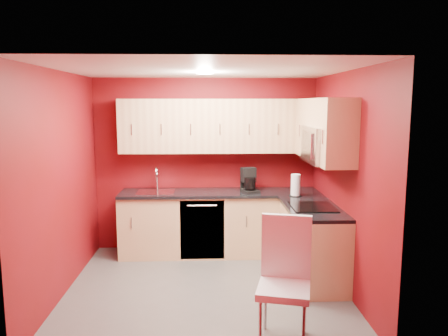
{
  "coord_description": "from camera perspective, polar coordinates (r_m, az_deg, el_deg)",
  "views": [
    {
      "loc": [
        0.02,
        -4.84,
        2.14
      ],
      "look_at": [
        0.23,
        0.55,
        1.34
      ],
      "focal_mm": 35.0,
      "sensor_mm": 36.0,
      "label": 1
    }
  ],
  "objects": [
    {
      "name": "wall_right",
      "position": [
        5.17,
        15.59,
        -1.79
      ],
      "size": [
        0.0,
        3.0,
        3.0
      ],
      "primitive_type": "plane",
      "rotation": [
        1.57,
        0.0,
        -1.57
      ],
      "color": "maroon",
      "rests_on": "floor"
    },
    {
      "name": "dishwasher_front",
      "position": [
        6.0,
        -2.86,
        -8.08
      ],
      "size": [
        0.6,
        0.02,
        0.82
      ],
      "primitive_type": "cube",
      "color": "black",
      "rests_on": "base_cabinets_back"
    },
    {
      "name": "paper_towel",
      "position": [
        5.91,
        9.34,
        -2.23
      ],
      "size": [
        0.22,
        0.22,
        0.29
      ],
      "primitive_type": null,
      "rotation": [
        0.0,
        0.0,
        0.41
      ],
      "color": "silver",
      "rests_on": "countertop_right"
    },
    {
      "name": "base_cabinets_right",
      "position": [
        5.52,
        11.44,
        -9.73
      ],
      "size": [
        0.6,
        1.3,
        0.87
      ],
      "primitive_type": "cube",
      "color": "#D9B27C",
      "rests_on": "floor"
    },
    {
      "name": "sink",
      "position": [
        6.2,
        -8.89,
        -2.77
      ],
      "size": [
        0.52,
        0.42,
        0.35
      ],
      "color": "silver",
      "rests_on": "countertop_back"
    },
    {
      "name": "wall_left",
      "position": [
        5.18,
        -20.46,
        -1.98
      ],
      "size": [
        0.0,
        3.0,
        3.0
      ],
      "primitive_type": "plane",
      "rotation": [
        1.57,
        0.0,
        1.57
      ],
      "color": "maroon",
      "rests_on": "floor"
    },
    {
      "name": "dining_chair",
      "position": [
        4.04,
        7.85,
        -14.57
      ],
      "size": [
        0.56,
        0.58,
        1.13
      ],
      "primitive_type": null,
      "rotation": [
        0.0,
        0.0,
        -0.25
      ],
      "color": "silver",
      "rests_on": "floor"
    },
    {
      "name": "microwave",
      "position": [
        5.24,
        12.96,
        2.98
      ],
      "size": [
        0.42,
        0.76,
        0.42
      ],
      "color": "silver",
      "rests_on": "upper_cabinets_right"
    },
    {
      "name": "wall_back",
      "position": [
        6.4,
        -2.41,
        0.45
      ],
      "size": [
        3.2,
        0.0,
        3.2
      ],
      "primitive_type": "plane",
      "rotation": [
        1.57,
        0.0,
        0.0
      ],
      "color": "maroon",
      "rests_on": "floor"
    },
    {
      "name": "ceiling",
      "position": [
        4.85,
        -2.55,
        12.69
      ],
      "size": [
        3.2,
        3.2,
        0.0
      ],
      "primitive_type": "plane",
      "rotation": [
        3.14,
        0.0,
        0.0
      ],
      "color": "white",
      "rests_on": "wall_back"
    },
    {
      "name": "cooktop",
      "position": [
        5.34,
        11.51,
        -5.0
      ],
      "size": [
        0.5,
        0.55,
        0.01
      ],
      "primitive_type": "cube",
      "color": "black",
      "rests_on": "countertop_right"
    },
    {
      "name": "upper_cabinets_back",
      "position": [
        6.17,
        -0.58,
        5.52
      ],
      "size": [
        2.8,
        0.35,
        0.75
      ],
      "primitive_type": "cube",
      "color": "tan",
      "rests_on": "wall_back"
    },
    {
      "name": "countertop_right",
      "position": [
        5.38,
        11.46,
        -5.17
      ],
      "size": [
        0.63,
        1.27,
        0.04
      ],
      "primitive_type": "cube",
      "color": "black",
      "rests_on": "base_cabinets_right"
    },
    {
      "name": "downlight",
      "position": [
        5.15,
        -2.54,
        12.28
      ],
      "size": [
        0.2,
        0.2,
        0.01
      ],
      "primitive_type": "cylinder",
      "color": "white",
      "rests_on": "ceiling"
    },
    {
      "name": "countertop_back",
      "position": [
        6.16,
        -0.53,
        -3.27
      ],
      "size": [
        2.8,
        0.63,
        0.04
      ],
      "primitive_type": "cube",
      "color": "black",
      "rests_on": "base_cabinets_back"
    },
    {
      "name": "base_cabinets_back",
      "position": [
        6.28,
        -0.53,
        -7.31
      ],
      "size": [
        2.8,
        0.6,
        0.87
      ],
      "primitive_type": "cube",
      "color": "#D9B27C",
      "rests_on": "floor"
    },
    {
      "name": "wall_front",
      "position": [
        3.46,
        -2.55,
        -6.49
      ],
      "size": [
        3.2,
        0.0,
        3.2
      ],
      "primitive_type": "plane",
      "rotation": [
        -1.57,
        0.0,
        0.0
      ],
      "color": "maroon",
      "rests_on": "floor"
    },
    {
      "name": "napkin_holder",
      "position": [
        6.27,
        3.14,
        -2.15
      ],
      "size": [
        0.19,
        0.19,
        0.16
      ],
      "primitive_type": null,
      "rotation": [
        0.0,
        0.0,
        0.41
      ],
      "color": "black",
      "rests_on": "countertop_back"
    },
    {
      "name": "upper_cabinets_right",
      "position": [
        5.47,
        12.69,
        5.6
      ],
      "size": [
        0.35,
        1.55,
        0.75
      ],
      "color": "tan",
      "rests_on": "wall_right"
    },
    {
      "name": "floor",
      "position": [
        5.29,
        -2.37,
        -15.42
      ],
      "size": [
        3.2,
        3.2,
        0.0
      ],
      "primitive_type": "plane",
      "color": "#4B4846",
      "rests_on": "ground"
    },
    {
      "name": "coffee_maker",
      "position": [
        6.08,
        3.46,
        -1.61
      ],
      "size": [
        0.28,
        0.32,
        0.34
      ],
      "primitive_type": null,
      "rotation": [
        0.0,
        0.0,
        0.34
      ],
      "color": "black",
      "rests_on": "countertop_back"
    }
  ]
}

